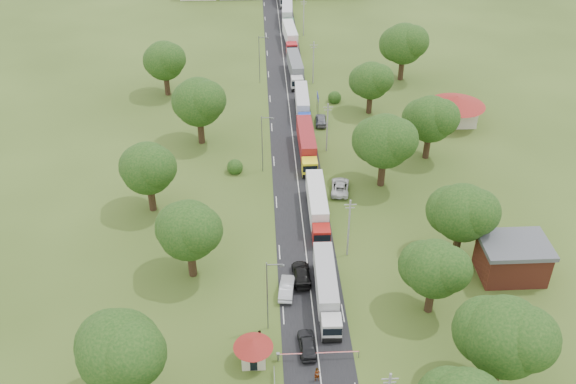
{
  "coord_description": "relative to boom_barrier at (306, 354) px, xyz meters",
  "views": [
    {
      "loc": [
        -5.85,
        -73.79,
        55.32
      ],
      "look_at": [
        -1.93,
        4.2,
        3.0
      ],
      "focal_mm": 40.0,
      "sensor_mm": 36.0,
      "label": 1
    }
  ],
  "objects": [
    {
      "name": "info_sign",
      "position": [
        6.56,
        60.0,
        2.11
      ],
      "size": [
        0.12,
        3.1,
        4.1
      ],
      "color": "slate",
      "rests_on": "ground"
    },
    {
      "name": "tree_1",
      "position": [
        19.34,
        -4.83,
        6.96
      ],
      "size": [
        9.6,
        9.6,
        12.05
      ],
      "color": "#382616",
      "rests_on": "ground"
    },
    {
      "name": "tree_12",
      "position": [
        -14.66,
        50.17,
        6.96
      ],
      "size": [
        9.6,
        9.6,
        12.05
      ],
      "color": "#382616",
      "rests_on": "ground"
    },
    {
      "name": "car_verge_near",
      "position": [
        7.71,
        33.51,
        -0.09
      ],
      "size": [
        3.47,
        6.1,
        1.6
      ],
      "primitive_type": "imported",
      "rotation": [
        0.0,
        0.0,
        3.0
      ],
      "color": "silver",
      "rests_on": "ground"
    },
    {
      "name": "truck_4",
      "position": [
        3.38,
        77.1,
        1.23
      ],
      "size": [
        3.02,
        14.44,
        3.99
      ],
      "color": "silver",
      "rests_on": "ground"
    },
    {
      "name": "tree_3",
      "position": [
        21.35,
        17.16,
        6.33
      ],
      "size": [
        8.8,
        8.8,
        11.07
      ],
      "color": "#382616",
      "rests_on": "ground"
    },
    {
      "name": "boom_barrier",
      "position": [
        0.0,
        0.0,
        0.0
      ],
      "size": [
        9.22,
        0.35,
        1.18
      ],
      "color": "slate",
      "rests_on": "ground"
    },
    {
      "name": "tree_9",
      "position": [
        -18.66,
        -4.83,
        6.96
      ],
      "size": [
        9.6,
        9.6,
        12.05
      ],
      "color": "#382616",
      "rests_on": "ground"
    },
    {
      "name": "lamp_2",
      "position": [
        -3.99,
        75.0,
        4.66
      ],
      "size": [
        2.03,
        0.22,
        10.0
      ],
      "color": "slate",
      "rests_on": "ground"
    },
    {
      "name": "road",
      "position": [
        1.36,
        45.0,
        -0.89
      ],
      "size": [
        8.0,
        200.0,
        0.04
      ],
      "primitive_type": "cube",
      "color": "black",
      "rests_on": "ground"
    },
    {
      "name": "truck_6",
      "position": [
        3.45,
        112.1,
        1.33
      ],
      "size": [
        3.2,
        15.13,
        4.18
      ],
      "color": "#205731",
      "rests_on": "ground"
    },
    {
      "name": "ground",
      "position": [
        1.36,
        25.0,
        -0.89
      ],
      "size": [
        260.0,
        260.0,
        0.0
      ],
      "primitive_type": "plane",
      "color": "#314517",
      "rests_on": "ground"
    },
    {
      "name": "pedestrian_near",
      "position": [
        0.94,
        -2.96,
        0.02
      ],
      "size": [
        0.72,
        0.53,
        1.82
      ],
      "primitive_type": "imported",
      "rotation": [
        0.0,
        0.0,
        0.16
      ],
      "color": "gray",
      "rests_on": "ground"
    },
    {
      "name": "truck_5",
      "position": [
        3.32,
        96.09,
        1.23
      ],
      "size": [
        3.17,
        14.51,
        4.01
      ],
      "color": "#B31B22",
      "rests_on": "ground"
    },
    {
      "name": "pole_4",
      "position": [
        6.86,
        102.0,
        3.79
      ],
      "size": [
        1.6,
        0.24,
        9.0
      ],
      "color": "gray",
      "rests_on": "ground"
    },
    {
      "name": "truck_2",
      "position": [
        3.35,
        44.7,
        1.28
      ],
      "size": [
        2.62,
        14.78,
        4.1
      ],
      "color": "yellow",
      "rests_on": "ground"
    },
    {
      "name": "truck_0",
      "position": [
        3.12,
        9.4,
        1.17
      ],
      "size": [
        2.65,
        14.04,
        3.89
      ],
      "color": "silver",
      "rests_on": "ground"
    },
    {
      "name": "car_lane_rear",
      "position": [
        0.36,
        13.45,
        -0.08
      ],
      "size": [
        2.42,
        5.68,
        1.63
      ],
      "primitive_type": "imported",
      "rotation": [
        0.0,
        0.0,
        3.17
      ],
      "color": "black",
      "rests_on": "ground"
    },
    {
      "name": "tree_2",
      "position": [
        15.35,
        7.14,
        5.7
      ],
      "size": [
        8.0,
        8.0,
        10.1
      ],
      "color": "#382616",
      "rests_on": "ground"
    },
    {
      "name": "tree_11",
      "position": [
        -20.65,
        30.16,
        6.33
      ],
      "size": [
        8.8,
        8.8,
        11.07
      ],
      "color": "#382616",
      "rests_on": "ground"
    },
    {
      "name": "tree_5",
      "position": [
        23.35,
        43.16,
        6.33
      ],
      "size": [
        8.8,
        8.8,
        11.07
      ],
      "color": "#382616",
      "rests_on": "ground"
    },
    {
      "name": "lamp_1",
      "position": [
        -3.99,
        40.0,
        4.66
      ],
      "size": [
        2.03,
        0.22,
        10.0
      ],
      "color": "slate",
      "rests_on": "ground"
    },
    {
      "name": "car_lane_front",
      "position": [
        0.21,
        1.5,
        -0.07
      ],
      "size": [
        2.14,
        4.9,
        1.64
      ],
      "primitive_type": "imported",
      "rotation": [
        0.0,
        0.0,
        3.18
      ],
      "color": "black",
      "rests_on": "ground"
    },
    {
      "name": "tree_6",
      "position": [
        16.35,
        60.14,
        5.7
      ],
      "size": [
        8.0,
        8.0,
        10.1
      ],
      "color": "#382616",
      "rests_on": "ground"
    },
    {
      "name": "car_lane_mid",
      "position": [
        -1.64,
        10.95,
        -0.08
      ],
      "size": [
        2.39,
        5.14,
        1.63
      ],
      "primitive_type": "imported",
      "rotation": [
        0.0,
        0.0,
        3.0
      ],
      "color": "#AFB2B8",
      "rests_on": "ground"
    },
    {
      "name": "car_verge_far",
      "position": [
        6.86,
        55.92,
        -0.06
      ],
      "size": [
        2.22,
        5.0,
        1.67
      ],
      "primitive_type": "imported",
      "rotation": [
        0.0,
        0.0,
        3.09
      ],
      "color": "#5C5D63",
      "rests_on": "ground"
    },
    {
      "name": "pedestrian_booth",
      "position": [
        -5.13,
        3.0,
        -0.1
      ],
      "size": [
        0.98,
        0.96,
        1.59
      ],
      "primitive_type": "imported",
      "rotation": [
        0.0,
        0.0,
        -0.7
      ],
      "color": "gray",
      "rests_on": "ground"
    },
    {
      "name": "tree_4",
      "position": [
        14.34,
        35.17,
        6.96
      ],
      "size": [
        9.6,
        9.6,
        12.05
      ],
      "color": "#382616",
      "rests_on": "ground"
    },
    {
      "name": "tree_7",
      "position": [
        25.34,
        75.17,
        6.96
      ],
      "size": [
        9.6,
        9.6,
        12.05
      ],
      "color": "#382616",
      "rests_on": "ground"
    },
    {
      "name": "guard_booth",
      "position": [
        -5.84,
        -0.0,
        1.27
      ],
      "size": [
        4.4,
        4.4,
        3.45
      ],
      "color": "#BFB89E",
      "rests_on": "ground"
    },
    {
      "name": "pole_2",
      "position": [
        6.86,
        46.0,
        3.79
      ],
      "size": [
        1.6,
        0.24,
        9.0
      ],
      "color": "gray",
      "rests_on": "ground"
    },
    {
      "name": "truck_3",
      "position": [
        3.7,
        60.52,
        1.11
      ],
      "size": [
        2.59,
        13.63,
        3.77
      ],
      "color": "#1C3DA9",
      "rests_on": "ground"
    },
    {
      "name": "lamp_0",
      "position": [
        -3.99,
        5.0,
        4.66
      ],
      "size": [
        2.03,
        0.22,
        10.0
      ],
      "color": "slate",
      "rests_on": "ground"
    },
    {
      "name": "tree_13",
      "position": [
        -22.65,
        70.16,
        6.33
      ],
      "size": [
        8.8,
        8.8,
        11.07
      ],
      "color": "#382616",
      "rests_on": "ground"
    },
    {
      "name": "house_brick",
      "position": [
        27.36,
        13.0,
        1.76
      ],
      "size": [
        8.6,
        6.6,
        5.2
      ],
      "color": "maroon",
      "rests_on": "ground"
    },
    {
      "name": "truck_1",
      "position": [
        3.57,
        26.77,
        1.24
      ],
      "size": [
        2.57,
        14.5,
        4.02
      ],
      "color": "#9E1712",
      "rests_on": "ground"
    },
    {
      "name": "house_cream",
      "position": [
        31.36,
        55.0,
        2.75
      ],
      "size": [
        10.08,
        10.08,
        5.8
      ],
      "color": "#BFB89E",
      "rests_on": "ground"
    },
    {
      "name": "pole_1",
      "position": [
        6.86,
        18.0,
        3.79
      ],
      "size": [
        1.6,
        0.24,
        9.0
      ],
      "color": "gray",
      "rests_on": "ground"
    },
    {
      "name": "tree_10",
      "position": [
        -13.65,
        15.16,
        6.33
      ],
      "size": [
        8.8,
        8.8,
        11.07
      ],
      "color": "#382616",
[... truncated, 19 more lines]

